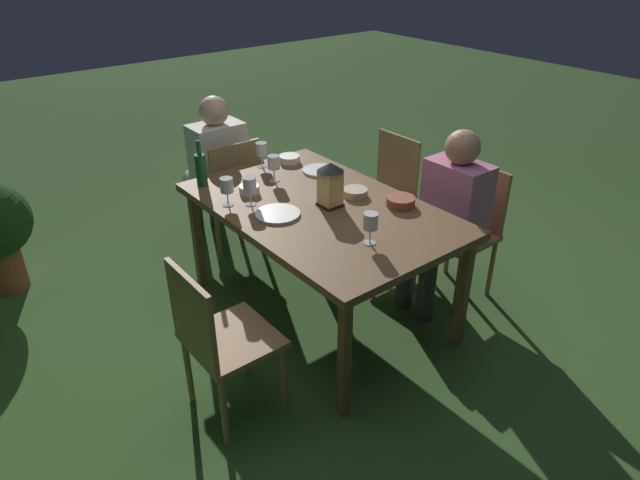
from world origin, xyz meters
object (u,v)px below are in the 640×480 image
chair_head_far (230,190)px  bowl_salad (401,201)px  chair_side_right_a (218,337)px  wine_glass_a (227,187)px  plate_a (278,214)px  plate_b (320,170)px  lantern_centerpiece (330,182)px  wine_glass_c (273,164)px  wine_glass_e (371,223)px  wine_glass_b (261,150)px  bowl_olives (289,159)px  wine_glass_d (250,186)px  chair_side_left_a (465,225)px  chair_side_left_b (385,189)px  bowl_dip (249,189)px  bowl_bread (355,192)px  person_in_pink (448,213)px  dining_table (320,214)px  green_bottle_on_table (201,169)px  person_in_cream (215,163)px

chair_head_far → bowl_salad: bearing=-164.9°
chair_side_right_a → wine_glass_a: bearing=-35.0°
plate_a → plate_b: 0.68m
lantern_centerpiece → plate_b: bearing=-31.8°
chair_side_right_a → plate_a: bearing=-56.8°
wine_glass_c → wine_glass_e: (-0.97, 0.07, 0.00)m
wine_glass_b → bowl_olives: bearing=-102.7°
wine_glass_d → chair_side_left_a: bearing=-117.6°
chair_side_left_b → wine_glass_a: (-0.03, 1.32, 0.39)m
wine_glass_a → chair_head_far: bearing=-29.5°
wine_glass_a → chair_side_left_a: bearing=-118.2°
bowl_dip → wine_glass_b: bearing=-43.6°
chair_head_far → bowl_dip: bearing=161.1°
chair_side_left_a → bowl_olives: bearing=31.6°
chair_head_far → wine_glass_d: 0.94m
wine_glass_c → plate_b: 0.35m
chair_side_right_a → wine_glass_a: wine_glass_a is taller
chair_side_right_a → bowl_bread: chair_side_right_a is taller
person_in_pink → bowl_olives: (1.04, 0.44, 0.15)m
dining_table → plate_a: plate_a is taller
chair_side_right_a → wine_glass_b: bearing=-42.0°
green_bottle_on_table → wine_glass_a: (-0.36, 0.02, 0.01)m
wine_glass_d → plate_a: wine_glass_d is taller
chair_side_right_a → chair_side_left_a: same height
lantern_centerpiece → plate_a: 0.35m
wine_glass_b → plate_b: 0.41m
chair_side_left_a → bowl_dip: size_ratio=7.12×
wine_glass_d → wine_glass_c: bearing=-56.3°
chair_head_far → plate_a: size_ratio=3.42×
chair_side_left_b → bowl_bread: size_ratio=5.79×
wine_glass_c → person_in_cream: bearing=-0.1°
person_in_cream → green_bottle_on_table: person_in_cream is taller
plate_a → person_in_cream: bearing=-12.2°
wine_glass_e → bowl_bread: size_ratio=1.13×
chair_side_left_a → green_bottle_on_table: (1.06, 1.29, 0.38)m
wine_glass_d → plate_b: bearing=-77.0°
chair_side_right_a → bowl_bread: size_ratio=5.79×
person_in_cream → green_bottle_on_table: 0.72m
plate_b → bowl_salad: 0.70m
wine_glass_b → wine_glass_e: size_ratio=1.00×
chair_side_right_a → bowl_dip: size_ratio=7.12×
plate_a → bowl_dip: bearing=-5.6°
green_bottle_on_table → wine_glass_a: 0.36m
chair_side_left_b → plate_a: chair_side_left_b is taller
wine_glass_c → plate_a: wine_glass_c is taller
lantern_centerpiece → wine_glass_a: bearing=50.9°
chair_side_right_a → green_bottle_on_table: bearing=-26.0°
plate_a → bowl_olives: bowl_olives is taller
wine_glass_d → wine_glass_e: same height
chair_side_left_b → wine_glass_a: bearing=91.2°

